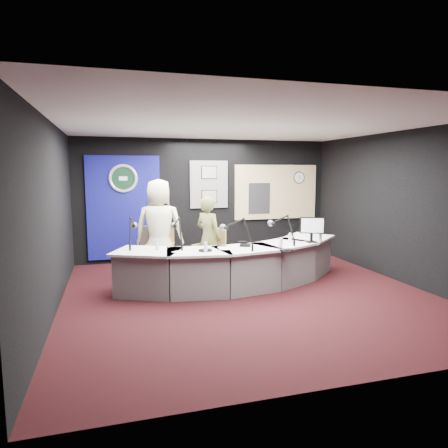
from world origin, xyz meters
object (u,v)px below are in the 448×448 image
object	(u,v)px
broadcast_desk	(236,265)
person_man	(159,228)
armchair_right	(209,251)
person_woman	(209,238)
armchair_left	(160,255)

from	to	relation	value
broadcast_desk	person_man	size ratio (longest dim) A/B	2.35
armchair_right	person_woman	world-z (taller)	person_woman
person_man	person_woman	size ratio (longest dim) A/B	1.21
broadcast_desk	armchair_right	world-z (taller)	armchair_right
person_woman	armchair_right	bearing A→B (deg)	55.35
armchair_right	person_woman	distance (m)	0.27
armchair_left	person_man	distance (m)	0.53
person_man	armchair_left	bearing A→B (deg)	-0.00
armchair_left	armchair_right	xyz separation A→B (m)	(0.89, -0.38, 0.10)
person_woman	broadcast_desk	bearing A→B (deg)	173.20
person_man	person_woman	distance (m)	0.98
armchair_left	armchair_right	size ratio (longest dim) A/B	0.81
person_woman	armchair_left	bearing A→B (deg)	32.50
armchair_right	person_woman	xyz separation A→B (m)	(0.00, 0.00, 0.27)
armchair_left	person_man	xyz separation A→B (m)	(0.00, 0.00, 0.53)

